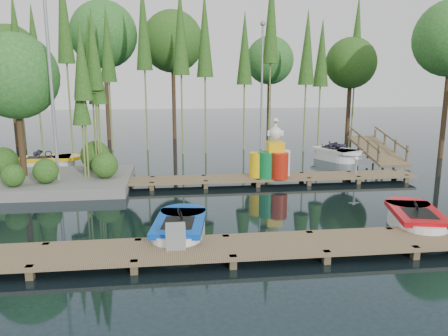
{
  "coord_description": "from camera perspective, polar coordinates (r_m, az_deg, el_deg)",
  "views": [
    {
      "loc": [
        -1.31,
        -14.05,
        4.16
      ],
      "look_at": [
        0.5,
        0.5,
        1.1
      ],
      "focal_mm": 35.0,
      "sensor_mm": 36.0,
      "label": 1
    }
  ],
  "objects": [
    {
      "name": "near_dock",
      "position": [
        10.41,
        0.68,
        -10.37
      ],
      "size": [
        18.0,
        1.5,
        0.5
      ],
      "color": "brown",
      "rests_on": "ground"
    },
    {
      "name": "boat_yellow_far",
      "position": [
        21.47,
        -22.16,
        0.56
      ],
      "size": [
        3.02,
        1.66,
        1.44
      ],
      "rotation": [
        0.0,
        0.0,
        -0.22
      ],
      "color": "white",
      "rests_on": "ground"
    },
    {
      "name": "far_dock",
      "position": [
        17.17,
        0.83,
        -1.45
      ],
      "size": [
        15.0,
        1.2,
        0.5
      ],
      "color": "brown",
      "rests_on": "ground"
    },
    {
      "name": "boat_white_far",
      "position": [
        23.0,
        14.42,
        1.75
      ],
      "size": [
        2.4,
        3.07,
        1.33
      ],
      "rotation": [
        0.0,
        0.0,
        -0.4
      ],
      "color": "white",
      "rests_on": "ground"
    },
    {
      "name": "yellow_barrel",
      "position": [
        17.23,
        4.4,
        0.44
      ],
      "size": [
        0.64,
        0.64,
        0.96
      ],
      "primitive_type": "cylinder",
      "color": "yellow",
      "rests_on": "far_dock"
    },
    {
      "name": "ramp",
      "position": [
        23.27,
        19.32,
        2.29
      ],
      "size": [
        1.5,
        3.94,
        1.49
      ],
      "color": "brown",
      "rests_on": "ground"
    },
    {
      "name": "seagull_post",
      "position": [
        18.47,
        16.89,
        0.74
      ],
      "size": [
        0.45,
        0.24,
        0.72
      ],
      "color": "gray",
      "rests_on": "far_dock"
    },
    {
      "name": "tree_screen",
      "position": [
        24.74,
        -9.11,
        16.18
      ],
      "size": [
        34.42,
        18.53,
        10.31
      ],
      "color": "#3F2C1B",
      "rests_on": "ground"
    },
    {
      "name": "island",
      "position": [
        18.07,
        -23.32,
        7.74
      ],
      "size": [
        6.2,
        4.2,
        6.75
      ],
      "color": "slate",
      "rests_on": "ground"
    },
    {
      "name": "drum_cluster",
      "position": [
        17.19,
        6.8,
        1.05
      ],
      "size": [
        1.34,
        1.23,
        2.32
      ],
      "color": "#0C7234",
      "rests_on": "far_dock"
    },
    {
      "name": "lamp_rear",
      "position": [
        25.61,
        4.99,
        11.97
      ],
      "size": [
        0.3,
        0.3,
        7.25
      ],
      "color": "gray",
      "rests_on": "ground"
    },
    {
      "name": "boat_blue",
      "position": [
        11.44,
        -5.79,
        -8.18
      ],
      "size": [
        1.62,
        2.9,
        0.92
      ],
      "rotation": [
        0.0,
        0.0,
        -0.15
      ],
      "color": "white",
      "rests_on": "ground"
    },
    {
      "name": "ground_plane",
      "position": [
        14.72,
        -1.7,
        -4.64
      ],
      "size": [
        90.0,
        90.0,
        0.0
      ],
      "primitive_type": "plane",
      "color": "#19292F"
    },
    {
      "name": "boat_red",
      "position": [
        13.25,
        23.71,
        -6.35
      ],
      "size": [
        1.84,
        2.93,
        0.92
      ],
      "rotation": [
        0.0,
        0.0,
        -0.24
      ],
      "color": "white",
      "rests_on": "ground"
    },
    {
      "name": "lamp_island",
      "position": [
        17.08,
        -21.74,
        11.31
      ],
      "size": [
        0.3,
        0.3,
        7.25
      ],
      "color": "gray",
      "rests_on": "ground"
    },
    {
      "name": "utility_cabinet",
      "position": [
        10.21,
        -6.34,
        -8.85
      ],
      "size": [
        0.45,
        0.38,
        0.55
      ],
      "primitive_type": "cube",
      "color": "gray",
      "rests_on": "near_dock"
    }
  ]
}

